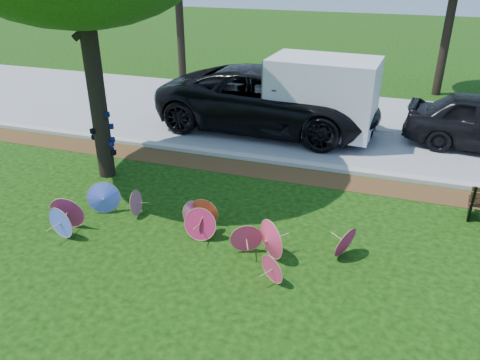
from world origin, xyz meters
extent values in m
plane|color=black|center=(0.00, 0.00, 0.00)|extent=(90.00, 90.00, 0.00)
cube|color=#472D16|center=(0.00, 4.50, 0.01)|extent=(90.00, 1.00, 0.01)
cube|color=#B7B5AD|center=(0.00, 5.20, 0.06)|extent=(90.00, 0.30, 0.12)
cube|color=gray|center=(0.00, 9.35, 0.01)|extent=(90.00, 8.00, 0.01)
cylinder|color=black|center=(-3.70, 2.90, 2.54)|extent=(0.44, 0.44, 5.08)
cone|color=#E33260|center=(1.60, 0.52, 0.42)|extent=(0.71, 0.68, 0.84)
cone|color=#E33260|center=(-2.92, 0.22, 0.41)|extent=(0.84, 0.36, 0.82)
cone|color=#CE627B|center=(-0.33, 1.22, 0.30)|extent=(0.46, 0.66, 0.59)
cone|color=#E33260|center=(1.10, 0.59, 0.34)|extent=(0.70, 0.43, 0.69)
cone|color=#BE1E4F|center=(0.02, 0.79, 0.37)|extent=(0.74, 0.32, 0.73)
cone|color=#E33260|center=(1.89, -0.18, 0.30)|extent=(0.58, 0.46, 0.60)
cone|color=#5571FF|center=(-2.82, -0.13, 0.36)|extent=(0.74, 0.27, 0.73)
cone|color=#CE627B|center=(-1.85, 1.23, 0.31)|extent=(0.23, 0.63, 0.62)
cone|color=#D24C1F|center=(-0.11, 1.28, 0.34)|extent=(0.69, 0.25, 0.68)
cone|color=#5571FF|center=(-2.55, 1.03, 0.39)|extent=(0.79, 0.55, 0.79)
cone|color=#BE1E4F|center=(3.09, 1.03, 0.35)|extent=(0.55, 0.75, 0.71)
cone|color=#BE1E4F|center=(0.07, 0.94, 0.28)|extent=(0.26, 0.57, 0.56)
imported|color=black|center=(-0.46, 8.01, 1.04)|extent=(7.61, 3.67, 2.09)
cube|color=silver|center=(1.40, 7.63, 1.47)|extent=(3.47, 2.32, 2.94)
cylinder|color=black|center=(-6.34, 13.60, 2.50)|extent=(0.36, 0.36, 5.00)
cylinder|color=black|center=(5.30, 14.59, 2.50)|extent=(0.36, 0.36, 5.00)
camera|label=1|loc=(3.55, -7.09, 5.57)|focal=35.00mm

